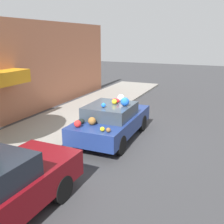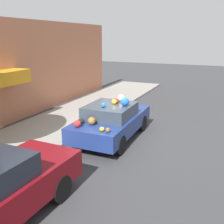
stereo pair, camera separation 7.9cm
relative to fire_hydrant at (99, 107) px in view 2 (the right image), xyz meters
The scene contains 5 objects.
ground_plane 2.90m from the fire_hydrant, 144.87° to the right, with size 60.00×60.00×0.00m, color #38383A.
sidewalk_curb 2.60m from the fire_hydrant, 155.80° to the left, with size 24.00×3.20×0.13m.
building_facade 4.45m from the fire_hydrant, 126.41° to the left, with size 18.00×1.20×4.59m.
fire_hydrant is the anchor object (origin of this frame).
art_car 2.97m from the fire_hydrant, 143.65° to the right, with size 4.10×1.93×1.68m.
Camera 2 is at (-8.67, -4.05, 3.78)m, focal length 42.00 mm.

